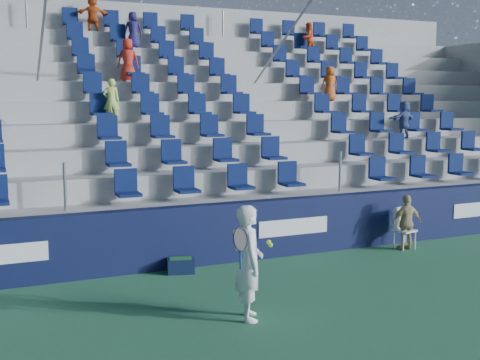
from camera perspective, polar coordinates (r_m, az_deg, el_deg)
name	(u,v)px	position (r m, az deg, el deg)	size (l,w,h in m)	color
ground	(300,312)	(9.54, 5.72, -12.34)	(70.00, 70.00, 0.00)	#2E6C45
sponsor_wall	(224,233)	(12.11, -1.52, -5.01)	(24.00, 0.32, 1.20)	#0F1539
grandstand	(154,140)	(16.69, -8.11, 3.73)	(24.00, 8.17, 6.63)	#A9AAA4
tennis_player	(249,262)	(8.97, 0.89, -7.82)	(0.69, 0.72, 1.73)	white
line_judge_chair	(402,225)	(13.71, 15.13, -4.14)	(0.48, 0.49, 0.90)	white
line_judge	(407,222)	(13.58, 15.52, -3.88)	(0.71, 0.30, 1.21)	tan
ball_bin	(181,265)	(11.51, -5.63, -8.01)	(0.57, 0.45, 0.28)	#0F1A39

